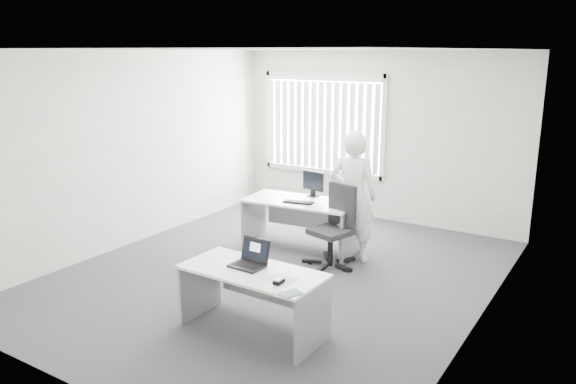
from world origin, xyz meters
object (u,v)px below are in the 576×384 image
Objects in this scene: desk_near at (253,287)px; monitor at (313,184)px; desk_far at (300,214)px; office_chair at (333,241)px; person at (353,197)px; laptop at (247,255)px.

desk_near is 2.83m from monitor.
desk_far is (-0.88, 2.37, 0.04)m from desk_near.
office_chair is 1.06m from monitor.
desk_far is 0.92× the size of person.
person reaches higher than office_chair.
monitor is at bearing 107.96° from laptop.
person is 4.78× the size of monitor.
desk_far is 0.78m from office_chair.
office_chair is at bearing -29.10° from desk_far.
laptop reaches higher than desk_far.
monitor reaches higher than desk_near.
desk_near is 4.34× the size of laptop.
person reaches higher than desk_far.
laptop is at bearing -64.58° from monitor.
office_chair is 2.09m from laptop.
desk_near is at bearing -74.92° from desk_far.
office_chair reaches higher than desk_far.
office_chair is (0.70, -0.31, -0.18)m from desk_far.
office_chair is at bearing -32.90° from monitor.
laptop is (-0.09, 0.03, 0.32)m from desk_near.
person is at bearing 92.56° from desk_near.
person is at bearing 91.40° from laptop.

